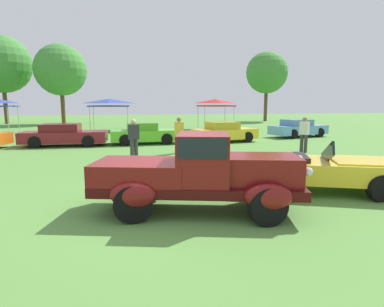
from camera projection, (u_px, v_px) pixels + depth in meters
ground_plane at (170, 211)px, 6.84m from camera, size 120.00×120.00×0.00m
feature_pickup_truck at (199, 172)px, 6.71m from camera, size 4.62×2.65×1.70m
neighbor_convertible at (321, 169)px, 8.41m from camera, size 4.60×3.16×1.40m
show_car_burgundy at (64, 135)px, 17.28m from camera, size 4.53×1.85×1.22m
show_car_lime at (144, 133)px, 18.24m from camera, size 3.93×1.83×1.22m
show_car_yellow at (224, 132)px, 19.03m from camera, size 4.09×2.46×1.22m
show_car_skyblue at (298, 128)px, 21.91m from camera, size 4.37×2.65×1.22m
spectator_near_truck at (304, 133)px, 14.94m from camera, size 0.43×0.46×1.69m
spectator_between_cars at (134, 138)px, 12.94m from camera, size 0.47×0.42×1.69m
spectator_by_row at (179, 134)px, 14.73m from camera, size 0.41×0.25×1.69m
canopy_tent_center_field at (109, 102)px, 26.55m from camera, size 3.29×3.29×2.71m
canopy_tent_right_field at (215, 102)px, 28.35m from camera, size 2.94×2.94×2.71m
treeline_far_left at (2, 64)px, 35.08m from camera, size 6.34×6.34×9.82m
treeline_mid_left at (61, 70)px, 34.90m from camera, size 5.65×5.65×8.82m
treeline_center at (267, 73)px, 40.76m from camera, size 5.35×5.35×8.94m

